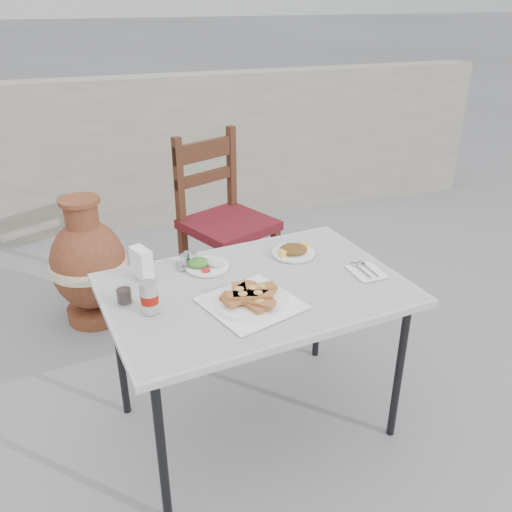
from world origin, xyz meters
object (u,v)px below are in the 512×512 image
object	(u,v)px
salad_rice_plate	(207,264)
salad_chopped_plate	(293,251)
cola_glass	(124,293)
soda_can	(149,297)
chair	(224,220)
condiment_caddy	(188,261)
terracotta_urn	(89,265)
pide_plate	(251,296)
napkin_holder	(142,263)
cafe_table	(255,296)

from	to	relation	value
salad_rice_plate	salad_chopped_plate	world-z (taller)	salad_rice_plate
cola_glass	soda_can	bearing A→B (deg)	-50.82
cola_glass	chair	world-z (taller)	chair
condiment_caddy	terracotta_urn	distance (m)	1.06
pide_plate	cola_glass	size ratio (longest dim) A/B	4.69
pide_plate	terracotta_urn	distance (m)	1.45
pide_plate	soda_can	xyz separation A→B (m)	(-0.37, 0.07, 0.03)
napkin_holder	pide_plate	bearing A→B (deg)	-65.02
condiment_caddy	chair	distance (m)	0.98
cafe_table	soda_can	bearing A→B (deg)	-172.06
napkin_holder	condiment_caddy	distance (m)	0.21
salad_chopped_plate	napkin_holder	size ratio (longest dim) A/B	1.54
soda_can	cola_glass	size ratio (longest dim) A/B	1.37
cafe_table	napkin_holder	size ratio (longest dim) A/B	10.07
pide_plate	salad_chopped_plate	xyz separation A→B (m)	(0.31, 0.35, -0.01)
cola_glass	napkin_holder	bearing A→B (deg)	62.20
cafe_table	soda_can	world-z (taller)	soda_can
salad_chopped_plate	terracotta_urn	world-z (taller)	terracotta_urn
cola_glass	condiment_caddy	xyz separation A→B (m)	(0.29, 0.21, -0.02)
pide_plate	terracotta_urn	size ratio (longest dim) A/B	0.54
salad_chopped_plate	cola_glass	world-z (taller)	cola_glass
salad_chopped_plate	chair	size ratio (longest dim) A/B	0.18
pide_plate	cola_glass	bearing A→B (deg)	159.72
cafe_table	salad_chopped_plate	bearing A→B (deg)	40.96
cafe_table	soda_can	distance (m)	0.45
salad_chopped_plate	chair	bearing A→B (deg)	95.02
napkin_holder	salad_chopped_plate	bearing A→B (deg)	-21.14
cafe_table	pide_plate	size ratio (longest dim) A/B	3.09
pide_plate	chair	world-z (taller)	chair
salad_rice_plate	terracotta_urn	size ratio (longest dim) A/B	0.25
pide_plate	salad_chopped_plate	size ratio (longest dim) A/B	2.12
cola_glass	chair	bearing A→B (deg)	57.51
pide_plate	terracotta_urn	world-z (taller)	pide_plate
salad_chopped_plate	soda_can	size ratio (longest dim) A/B	1.61
napkin_holder	condiment_caddy	xyz separation A→B (m)	(0.20, 0.03, -0.04)
salad_chopped_plate	terracotta_urn	bearing A→B (deg)	133.67
pide_plate	terracotta_urn	bearing A→B (deg)	114.25
cafe_table	condiment_caddy	distance (m)	0.34
salad_chopped_plate	condiment_caddy	distance (m)	0.47
cola_glass	salad_rice_plate	bearing A→B (deg)	25.44
soda_can	terracotta_urn	world-z (taller)	soda_can
cafe_table	pide_plate	bearing A→B (deg)	-115.07
cola_glass	salad_chopped_plate	bearing A→B (deg)	13.06
pide_plate	cola_glass	distance (m)	0.48
soda_can	napkin_holder	bearing A→B (deg)	87.75
salad_chopped_plate	soda_can	xyz separation A→B (m)	(-0.68, -0.28, 0.04)
soda_can	napkin_holder	xyz separation A→B (m)	(0.01, 0.28, 0.00)
salad_chopped_plate	terracotta_urn	size ratio (longest dim) A/B	0.25
cola_glass	terracotta_urn	xyz separation A→B (m)	(-0.12, 1.11, -0.40)
cafe_table	terracotta_urn	size ratio (longest dim) A/B	1.66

